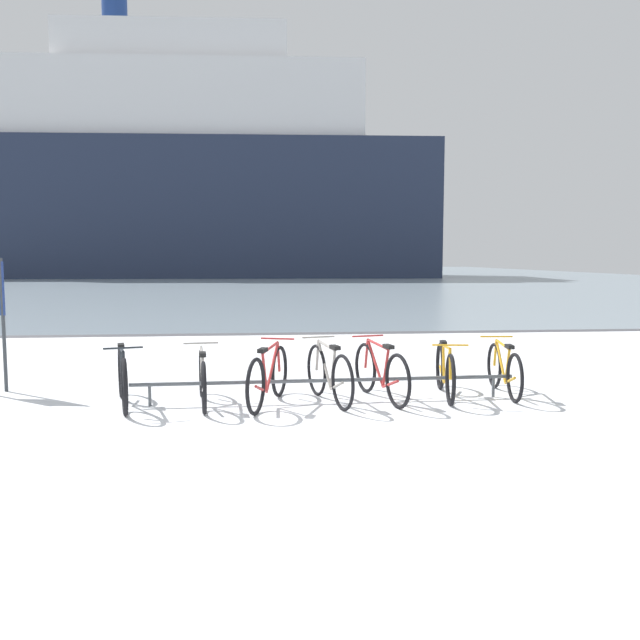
{
  "coord_description": "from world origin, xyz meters",
  "views": [
    {
      "loc": [
        -0.6,
        -6.04,
        1.89
      ],
      "look_at": [
        0.54,
        6.23,
        0.7
      ],
      "focal_mm": 36.66,
      "sensor_mm": 36.0,
      "label": 1
    }
  ],
  "objects": [
    {
      "name": "ground",
      "position": [
        0.0,
        53.9,
        -0.04
      ],
      "size": [
        80.0,
        132.0,
        0.08
      ],
      "color": "white"
    },
    {
      "name": "bike_rack",
      "position": [
        0.27,
        2.35,
        0.27
      ],
      "size": [
        5.06,
        0.2,
        0.31
      ],
      "color": "#4C5156",
      "rests_on": "ground"
    },
    {
      "name": "bicycle_0",
      "position": [
        -2.34,
        2.32,
        0.37
      ],
      "size": [
        0.57,
        1.71,
        0.82
      ],
      "color": "black",
      "rests_on": "ground"
    },
    {
      "name": "bicycle_1",
      "position": [
        -1.34,
        2.3,
        0.34
      ],
      "size": [
        0.46,
        1.64,
        0.76
      ],
      "color": "black",
      "rests_on": "ground"
    },
    {
      "name": "bicycle_2",
      "position": [
        -0.5,
        2.21,
        0.37
      ],
      "size": [
        0.64,
        1.7,
        0.82
      ],
      "color": "black",
      "rests_on": "ground"
    },
    {
      "name": "bicycle_3",
      "position": [
        0.29,
        2.29,
        0.37
      ],
      "size": [
        0.56,
        1.62,
        0.83
      ],
      "color": "black",
      "rests_on": "ground"
    },
    {
      "name": "bicycle_4",
      "position": [
        0.99,
        2.38,
        0.37
      ],
      "size": [
        0.56,
        1.71,
        0.82
      ],
      "color": "black",
      "rests_on": "ground"
    },
    {
      "name": "bicycle_5",
      "position": [
        1.89,
        2.48,
        0.35
      ],
      "size": [
        0.46,
        1.7,
        0.78
      ],
      "color": "black",
      "rests_on": "ground"
    },
    {
      "name": "bicycle_6",
      "position": [
        2.74,
        2.55,
        0.35
      ],
      "size": [
        0.46,
        1.64,
        0.77
      ],
      "color": "black",
      "rests_on": "ground"
    },
    {
      "name": "ferry_ship",
      "position": [
        -7.31,
        58.3,
        9.5
      ],
      "size": [
        46.31,
        14.85,
        28.3
      ],
      "color": "#232D47",
      "rests_on": "ground"
    }
  ]
}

